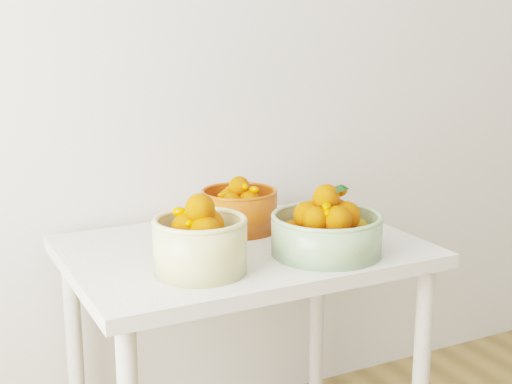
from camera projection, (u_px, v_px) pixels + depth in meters
table at (243, 276)px, 2.08m from camera, size 1.00×0.70×0.75m
bowl_cream at (200, 242)px, 1.82m from camera, size 0.28×0.28×0.21m
bowl_green at (327, 230)px, 1.97m from camera, size 0.36×0.36×0.20m
bowl_orange at (239, 209)px, 2.20m from camera, size 0.30×0.30×0.17m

